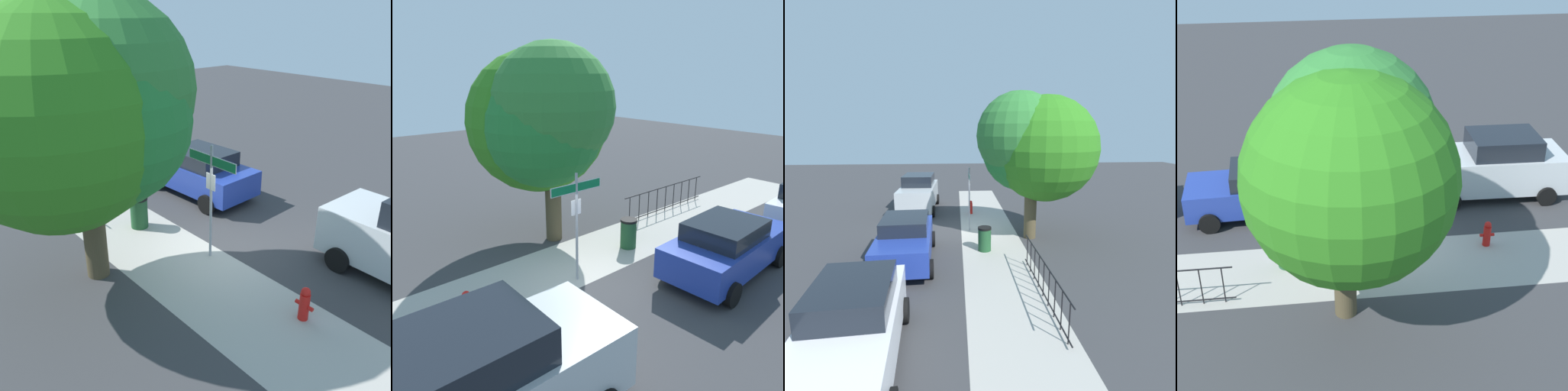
# 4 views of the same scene
# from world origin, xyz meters

# --- Properties ---
(ground_plane) EXTENTS (60.00, 60.00, 0.00)m
(ground_plane) POSITION_xyz_m (0.00, 0.00, 0.00)
(ground_plane) COLOR #38383A
(sidewalk_strip) EXTENTS (24.00, 2.60, 0.00)m
(sidewalk_strip) POSITION_xyz_m (2.00, 1.30, 0.00)
(sidewalk_strip) COLOR #ABA59D
(sidewalk_strip) RESTS_ON ground_plane
(street_sign) EXTENTS (1.65, 0.07, 3.06)m
(street_sign) POSITION_xyz_m (-0.02, 0.40, 2.14)
(street_sign) COLOR #9EA0A5
(street_sign) RESTS_ON ground_plane
(shade_tree) EXTENTS (4.58, 5.27, 6.43)m
(shade_tree) POSITION_xyz_m (0.91, 3.16, 4.11)
(shade_tree) COLOR #4D422B
(shade_tree) RESTS_ON ground_plane
(car_silver) EXTENTS (4.66, 2.24, 2.13)m
(car_silver) POSITION_xyz_m (-4.26, -2.46, 1.05)
(car_silver) COLOR silver
(car_silver) RESTS_ON ground_plane
(car_blue) EXTENTS (4.44, 2.25, 1.65)m
(car_blue) POSITION_xyz_m (3.40, -2.11, 0.85)
(car_blue) COLOR #223899
(car_blue) RESTS_ON ground_plane
(iron_fence) EXTENTS (4.88, 0.04, 1.07)m
(iron_fence) POSITION_xyz_m (6.31, 2.30, 0.56)
(iron_fence) COLOR black
(iron_fence) RESTS_ON ground_plane
(fire_hydrant) EXTENTS (0.42, 0.22, 0.78)m
(fire_hydrant) POSITION_xyz_m (-3.15, 0.60, 0.38)
(fire_hydrant) COLOR red
(fire_hydrant) RESTS_ON ground_plane
(trash_bin) EXTENTS (0.55, 0.55, 0.98)m
(trash_bin) POSITION_xyz_m (2.58, 0.90, 0.49)
(trash_bin) COLOR #1E4C28
(trash_bin) RESTS_ON ground_plane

